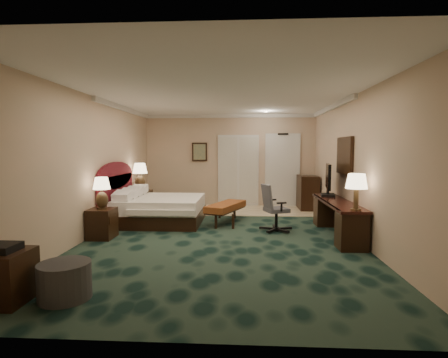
# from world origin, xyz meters

# --- Properties ---
(floor) EXTENTS (5.00, 7.50, 0.00)m
(floor) POSITION_xyz_m (0.00, 0.00, 0.00)
(floor) COLOR black
(floor) RESTS_ON ground
(ceiling) EXTENTS (5.00, 7.50, 0.00)m
(ceiling) POSITION_xyz_m (0.00, 0.00, 2.70)
(ceiling) COLOR white
(ceiling) RESTS_ON wall_back
(wall_back) EXTENTS (5.00, 0.00, 2.70)m
(wall_back) POSITION_xyz_m (0.00, 3.75, 1.35)
(wall_back) COLOR tan
(wall_back) RESTS_ON ground
(wall_front) EXTENTS (5.00, 0.00, 2.70)m
(wall_front) POSITION_xyz_m (0.00, -3.75, 1.35)
(wall_front) COLOR tan
(wall_front) RESTS_ON ground
(wall_left) EXTENTS (0.00, 7.50, 2.70)m
(wall_left) POSITION_xyz_m (-2.50, 0.00, 1.35)
(wall_left) COLOR tan
(wall_left) RESTS_ON ground
(wall_right) EXTENTS (0.00, 7.50, 2.70)m
(wall_right) POSITION_xyz_m (2.50, 0.00, 1.35)
(wall_right) COLOR tan
(wall_right) RESTS_ON ground
(crown_molding) EXTENTS (5.00, 7.50, 0.10)m
(crown_molding) POSITION_xyz_m (0.00, 0.00, 2.65)
(crown_molding) COLOR silver
(crown_molding) RESTS_ON wall_back
(tile_patch) EXTENTS (3.20, 1.70, 0.01)m
(tile_patch) POSITION_xyz_m (0.90, 2.90, 0.01)
(tile_patch) COLOR #CCB991
(tile_patch) RESTS_ON ground
(headboard) EXTENTS (0.12, 2.00, 1.40)m
(headboard) POSITION_xyz_m (-2.44, 1.00, 0.70)
(headboard) COLOR #4E0C17
(headboard) RESTS_ON ground
(entry_door) EXTENTS (1.02, 0.06, 2.18)m
(entry_door) POSITION_xyz_m (1.55, 3.72, 1.05)
(entry_door) COLOR silver
(entry_door) RESTS_ON ground
(closet_doors) EXTENTS (1.20, 0.06, 2.10)m
(closet_doors) POSITION_xyz_m (0.25, 3.71, 1.05)
(closet_doors) COLOR #B8B2A4
(closet_doors) RESTS_ON ground
(wall_art) EXTENTS (0.45, 0.06, 0.55)m
(wall_art) POSITION_xyz_m (-0.90, 3.71, 1.60)
(wall_art) COLOR slate
(wall_art) RESTS_ON wall_back
(wall_mirror) EXTENTS (0.05, 0.95, 0.75)m
(wall_mirror) POSITION_xyz_m (2.46, 0.60, 1.55)
(wall_mirror) COLOR white
(wall_mirror) RESTS_ON wall_right
(bed) EXTENTS (1.85, 1.72, 0.59)m
(bed) POSITION_xyz_m (-1.47, 1.17, 0.29)
(bed) COLOR white
(bed) RESTS_ON ground
(nightstand_near) EXTENTS (0.45, 0.51, 0.56)m
(nightstand_near) POSITION_xyz_m (-2.26, -0.27, 0.28)
(nightstand_near) COLOR black
(nightstand_near) RESTS_ON ground
(nightstand_far) EXTENTS (0.50, 0.57, 0.62)m
(nightstand_far) POSITION_xyz_m (-2.23, 2.13, 0.31)
(nightstand_far) COLOR black
(nightstand_far) RESTS_ON ground
(lamp_near) EXTENTS (0.35, 0.35, 0.60)m
(lamp_near) POSITION_xyz_m (-2.24, -0.28, 0.86)
(lamp_near) COLOR #2F2213
(lamp_near) RESTS_ON nightstand_near
(lamp_far) EXTENTS (0.45, 0.45, 0.70)m
(lamp_far) POSITION_xyz_m (-2.25, 2.18, 0.97)
(lamp_far) COLOR #2F2213
(lamp_far) RESTS_ON nightstand_far
(bed_bench) EXTENTS (0.93, 1.42, 0.45)m
(bed_bench) POSITION_xyz_m (0.01, 1.23, 0.23)
(bed_bench) COLOR brown
(bed_bench) RESTS_ON ground
(ottoman) EXTENTS (0.60, 0.60, 0.41)m
(ottoman) POSITION_xyz_m (-1.59, -2.92, 0.21)
(ottoman) COLOR #2C2C2C
(ottoman) RESTS_ON ground
(side_table) EXTENTS (0.53, 0.53, 0.57)m
(side_table) POSITION_xyz_m (-2.21, -3.05, 0.29)
(side_table) COLOR black
(side_table) RESTS_ON ground
(desk) EXTENTS (0.51, 2.35, 0.68)m
(desk) POSITION_xyz_m (2.23, 0.18, 0.34)
(desk) COLOR black
(desk) RESTS_ON ground
(tv) EXTENTS (0.23, 0.89, 0.69)m
(tv) POSITION_xyz_m (2.21, 0.90, 1.02)
(tv) COLOR black
(tv) RESTS_ON desk
(desk_lamp) EXTENTS (0.40, 0.40, 0.62)m
(desk_lamp) POSITION_xyz_m (2.25, -0.85, 0.98)
(desk_lamp) COLOR #2F2213
(desk_lamp) RESTS_ON desk
(desk_chair) EXTENTS (0.71, 0.69, 0.97)m
(desk_chair) POSITION_xyz_m (1.09, 0.50, 0.48)
(desk_chair) COLOR #515057
(desk_chair) RESTS_ON ground
(minibar) EXTENTS (0.50, 0.89, 0.94)m
(minibar) POSITION_xyz_m (2.20, 3.20, 0.47)
(minibar) COLOR black
(minibar) RESTS_ON ground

